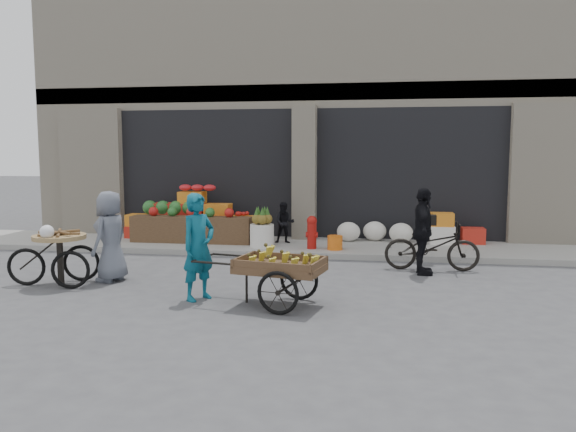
% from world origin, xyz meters
% --- Properties ---
extents(ground, '(80.00, 80.00, 0.00)m').
position_xyz_m(ground, '(0.00, 0.00, 0.00)').
color(ground, '#424244').
rests_on(ground, ground).
extents(sidewalk, '(18.00, 2.20, 0.12)m').
position_xyz_m(sidewalk, '(0.00, 4.10, 0.06)').
color(sidewalk, gray).
rests_on(sidewalk, ground).
extents(building, '(14.00, 6.45, 7.00)m').
position_xyz_m(building, '(0.00, 8.03, 3.37)').
color(building, beige).
rests_on(building, ground).
extents(fruit_display, '(3.10, 1.12, 1.24)m').
position_xyz_m(fruit_display, '(-2.48, 4.38, 0.67)').
color(fruit_display, red).
rests_on(fruit_display, sidewalk).
extents(pineapple_bin, '(0.52, 0.52, 0.50)m').
position_xyz_m(pineapple_bin, '(-0.75, 3.60, 0.37)').
color(pineapple_bin, silver).
rests_on(pineapple_bin, sidewalk).
extents(fire_hydrant, '(0.22, 0.22, 0.71)m').
position_xyz_m(fire_hydrant, '(0.35, 3.55, 0.50)').
color(fire_hydrant, '#A5140F').
rests_on(fire_hydrant, sidewalk).
extents(orange_bucket, '(0.32, 0.32, 0.30)m').
position_xyz_m(orange_bucket, '(0.85, 3.50, 0.27)').
color(orange_bucket, orange).
rests_on(orange_bucket, sidewalk).
extents(right_bay_goods, '(3.35, 0.60, 0.70)m').
position_xyz_m(right_bay_goods, '(2.61, 4.70, 0.41)').
color(right_bay_goods, silver).
rests_on(right_bay_goods, sidewalk).
extents(seated_person, '(0.51, 0.43, 0.93)m').
position_xyz_m(seated_person, '(-0.35, 4.20, 0.58)').
color(seated_person, black).
rests_on(seated_person, sidewalk).
extents(banana_cart, '(2.14, 1.19, 0.85)m').
position_xyz_m(banana_cart, '(0.34, -0.59, 0.62)').
color(banana_cart, brown).
rests_on(banana_cart, ground).
extents(vendor_woman, '(0.62, 0.69, 1.58)m').
position_xyz_m(vendor_woman, '(-0.86, -0.43, 0.79)').
color(vendor_woman, '#0D5369').
rests_on(vendor_woman, ground).
extents(tricycle_cart, '(1.46, 1.00, 0.95)m').
position_xyz_m(tricycle_cart, '(-3.40, 0.08, 0.57)').
color(tricycle_cart, '#9E7F51').
rests_on(tricycle_cart, ground).
extents(vendor_grey, '(0.61, 0.82, 1.53)m').
position_xyz_m(vendor_grey, '(-2.71, 0.49, 0.77)').
color(vendor_grey, slate).
rests_on(vendor_grey, ground).
extents(bicycle, '(1.72, 0.60, 0.90)m').
position_xyz_m(bicycle, '(2.73, 2.26, 0.45)').
color(bicycle, black).
rests_on(bicycle, ground).
extents(cyclist, '(0.38, 0.91, 1.56)m').
position_xyz_m(cyclist, '(2.53, 1.86, 0.78)').
color(cyclist, black).
rests_on(cyclist, ground).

